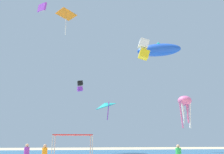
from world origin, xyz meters
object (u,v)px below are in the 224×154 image
(kite_octopus_pink, at_px, (185,102))
(kite_diamond_orange, at_px, (66,15))
(person_leftmost, at_px, (179,154))
(person_central, at_px, (27,153))
(person_rightmost, at_px, (45,153))
(kite_box_black, at_px, (80,86))
(kite_delta_teal, at_px, (105,105))
(kite_parafoil_purple, at_px, (42,8))
(kite_inflatable_blue, at_px, (159,50))
(kite_box_white, at_px, (144,49))
(canopy_tent, at_px, (73,136))

(kite_octopus_pink, distance_m, kite_diamond_orange, 24.07)
(person_leftmost, xyz_separation_m, person_central, (-11.32, 3.34, 0.01))
(person_leftmost, height_order, kite_octopus_pink, kite_octopus_pink)
(person_rightmost, distance_m, kite_box_black, 24.51)
(kite_box_black, relative_size, kite_diamond_orange, 0.48)
(kite_delta_teal, bearing_deg, kite_box_black, 58.09)
(person_central, relative_size, person_rightmost, 1.02)
(person_central, bearing_deg, person_rightmost, 62.54)
(kite_parafoil_purple, height_order, kite_delta_teal, kite_parafoil_purple)
(kite_inflatable_blue, relative_size, kite_octopus_pink, 1.81)
(kite_box_black, bearing_deg, kite_diamond_orange, -41.20)
(person_central, relative_size, kite_box_black, 0.92)
(person_rightmost, relative_size, kite_diamond_orange, 0.43)
(kite_delta_teal, bearing_deg, person_central, 147.19)
(person_central, height_order, kite_diamond_orange, kite_diamond_orange)
(kite_box_black, distance_m, kite_delta_teal, 5.83)
(person_central, bearing_deg, person_leftmost, 52.27)
(kite_inflatable_blue, height_order, kite_delta_teal, kite_inflatable_blue)
(person_central, height_order, kite_inflatable_blue, kite_inflatable_blue)
(person_leftmost, xyz_separation_m, kite_inflatable_blue, (7.95, 25.67, 18.00))
(kite_box_white, bearing_deg, kite_inflatable_blue, 158.48)
(kite_octopus_pink, relative_size, kite_diamond_orange, 1.22)
(kite_delta_teal, bearing_deg, kite_octopus_pink, -125.91)
(person_rightmost, bearing_deg, kite_delta_teal, -166.30)
(kite_diamond_orange, relative_size, kite_delta_teal, 0.92)
(person_central, relative_size, kite_octopus_pink, 0.36)
(person_rightmost, height_order, kite_box_white, kite_box_white)
(person_central, xyz_separation_m, kite_diamond_orange, (1.58, 17.56, 21.49))
(person_central, bearing_deg, kite_delta_teal, 135.38)
(kite_octopus_pink, bearing_deg, kite_box_black, 122.84)
(kite_box_black, xyz_separation_m, kite_parafoil_purple, (-6.06, -9.18, 9.67))
(kite_inflatable_blue, bearing_deg, kite_delta_teal, -147.88)
(kite_octopus_pink, bearing_deg, kite_parafoil_purple, 152.53)
(kite_inflatable_blue, distance_m, kite_box_white, 16.71)
(kite_delta_teal, bearing_deg, kite_inflatable_blue, -87.69)
(kite_inflatable_blue, distance_m, kite_diamond_orange, 18.66)
(person_rightmost, relative_size, kite_box_black, 0.90)
(person_leftmost, relative_size, kite_box_black, 0.91)
(kite_parafoil_purple, distance_m, kite_box_white, 16.46)
(canopy_tent, distance_m, kite_box_white, 15.89)
(kite_diamond_orange, distance_m, kite_box_white, 16.81)
(person_leftmost, distance_m, person_central, 11.80)
(person_central, xyz_separation_m, person_rightmost, (1.42, -0.15, -0.02))
(canopy_tent, relative_size, kite_delta_teal, 0.75)
(person_central, distance_m, kite_box_white, 19.32)
(person_rightmost, bearing_deg, kite_octopus_pink, 161.12)
(kite_octopus_pink, bearing_deg, canopy_tent, -172.79)
(person_leftmost, height_order, kite_box_black, kite_box_black)
(canopy_tent, bearing_deg, person_rightmost, -153.83)
(kite_inflatable_blue, xyz_separation_m, kite_parafoil_purple, (-20.99, -9.61, 1.95))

